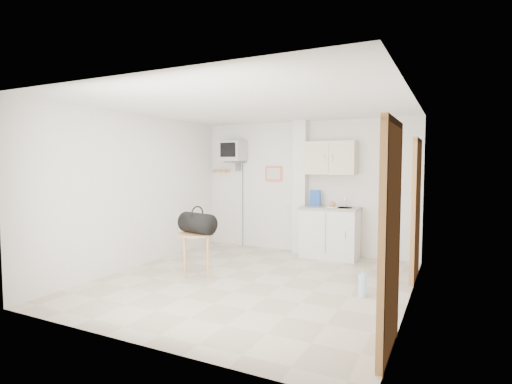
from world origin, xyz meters
The scene contains 7 objects.
ground centered at (0.00, 0.00, 0.00)m, with size 4.50×4.50×0.00m, color beige.
room_envelope centered at (0.24, 0.09, 1.54)m, with size 4.24×4.54×2.55m.
kitchenette centered at (0.57, 2.00, 0.80)m, with size 1.03×0.58×2.10m.
crt_television centered at (-1.45, 2.02, 1.94)m, with size 0.44×0.45×2.15m.
round_table centered at (-0.92, -0.06, 0.55)m, with size 0.56×0.56×0.65m.
duffel_bag centered at (-0.88, -0.07, 0.80)m, with size 0.62×0.44×0.42m.
water_bottle centered at (1.56, 0.06, 0.15)m, with size 0.11×0.11×0.33m.
Camera 1 is at (2.56, -5.00, 1.69)m, focal length 28.00 mm.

